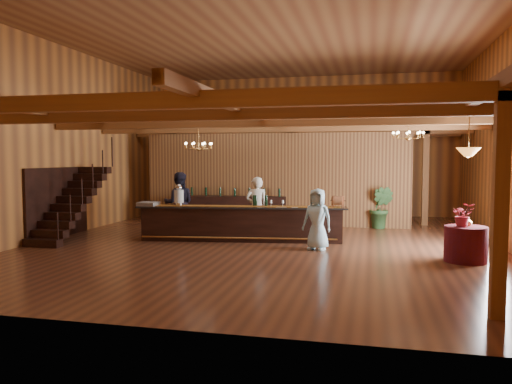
% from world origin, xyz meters
% --- Properties ---
extents(floor, '(14.00, 14.00, 0.00)m').
position_xyz_m(floor, '(0.00, 0.00, 0.00)').
color(floor, brown).
rests_on(floor, ground).
extents(ceiling, '(14.00, 14.00, 0.00)m').
position_xyz_m(ceiling, '(0.00, 0.00, 5.50)').
color(ceiling, '#96663B').
rests_on(ceiling, wall_back).
extents(wall_back, '(12.00, 0.10, 5.50)m').
position_xyz_m(wall_back, '(0.00, 7.00, 2.75)').
color(wall_back, '#C57B35').
rests_on(wall_back, floor).
extents(wall_front, '(12.00, 0.10, 5.50)m').
position_xyz_m(wall_front, '(0.00, -7.00, 2.75)').
color(wall_front, '#C57B35').
rests_on(wall_front, floor).
extents(wall_left, '(0.10, 14.00, 5.50)m').
position_xyz_m(wall_left, '(-6.00, 0.00, 2.75)').
color(wall_left, '#C57B35').
rests_on(wall_left, floor).
extents(wall_right, '(0.10, 14.00, 5.50)m').
position_xyz_m(wall_right, '(6.00, 0.00, 2.75)').
color(wall_right, '#C57B35').
rests_on(wall_right, floor).
extents(beam_grid, '(11.90, 13.90, 0.39)m').
position_xyz_m(beam_grid, '(0.00, 0.51, 3.24)').
color(beam_grid, '#965C2A').
rests_on(beam_grid, wall_left).
extents(support_posts, '(9.20, 10.20, 3.20)m').
position_xyz_m(support_posts, '(0.00, -0.50, 1.60)').
color(support_posts, '#965C2A').
rests_on(support_posts, floor).
extents(partition_wall, '(9.00, 0.18, 3.10)m').
position_xyz_m(partition_wall, '(-0.50, 3.50, 1.55)').
color(partition_wall, '#905F30').
rests_on(partition_wall, floor).
extents(window_right_back, '(0.12, 1.05, 1.75)m').
position_xyz_m(window_right_back, '(5.95, 1.00, 1.55)').
color(window_right_back, white).
rests_on(window_right_back, wall_right).
extents(staircase, '(1.00, 2.80, 2.00)m').
position_xyz_m(staircase, '(-5.45, -0.74, 1.00)').
color(staircase, black).
rests_on(staircase, floor).
extents(backroom_boxes, '(4.10, 0.60, 1.10)m').
position_xyz_m(backroom_boxes, '(-0.29, 5.50, 0.53)').
color(backroom_boxes, black).
rests_on(backroom_boxes, floor).
extents(tasting_bar, '(5.76, 1.48, 0.96)m').
position_xyz_m(tasting_bar, '(-0.72, 0.04, 0.48)').
color(tasting_bar, black).
rests_on(tasting_bar, floor).
extents(beverage_dispenser, '(0.26, 0.26, 0.60)m').
position_xyz_m(beverage_dispenser, '(-2.46, -0.15, 1.24)').
color(beverage_dispenser, silver).
rests_on(beverage_dispenser, tasting_bar).
extents(glass_rack_tray, '(0.50, 0.50, 0.10)m').
position_xyz_m(glass_rack_tray, '(-3.28, -0.35, 1.00)').
color(glass_rack_tray, gray).
rests_on(glass_rack_tray, tasting_bar).
extents(raffle_drum, '(0.34, 0.24, 0.30)m').
position_xyz_m(raffle_drum, '(1.87, 0.35, 1.13)').
color(raffle_drum, brown).
rests_on(raffle_drum, tasting_bar).
extents(bar_bottle_0, '(0.07, 0.07, 0.30)m').
position_xyz_m(bar_bottle_0, '(-0.40, 0.20, 1.10)').
color(bar_bottle_0, black).
rests_on(bar_bottle_0, tasting_bar).
extents(bar_bottle_1, '(0.07, 0.07, 0.30)m').
position_xyz_m(bar_bottle_1, '(-0.36, 0.20, 1.10)').
color(bar_bottle_1, black).
rests_on(bar_bottle_1, tasting_bar).
extents(bar_bottle_2, '(0.07, 0.07, 0.30)m').
position_xyz_m(bar_bottle_2, '(-0.07, 0.24, 1.10)').
color(bar_bottle_2, black).
rests_on(bar_bottle_2, tasting_bar).
extents(backbar_shelf, '(3.51, 1.03, 0.98)m').
position_xyz_m(backbar_shelf, '(-1.77, 3.15, 0.49)').
color(backbar_shelf, black).
rests_on(backbar_shelf, floor).
extents(round_table, '(0.90, 0.90, 0.78)m').
position_xyz_m(round_table, '(4.76, -1.51, 0.39)').
color(round_table, '#420E1F').
rests_on(round_table, floor).
extents(chandelier_left, '(0.80, 0.80, 0.74)m').
position_xyz_m(chandelier_left, '(-2.05, 0.33, 2.62)').
color(chandelier_left, '#C58F46').
rests_on(chandelier_left, beam_grid).
extents(chandelier_right, '(0.80, 0.80, 0.47)m').
position_xyz_m(chandelier_right, '(3.66, 0.78, 2.88)').
color(chandelier_right, '#C58F46').
rests_on(chandelier_right, beam_grid).
extents(pendant_lamp, '(0.52, 0.52, 0.90)m').
position_xyz_m(pendant_lamp, '(4.76, -1.51, 2.40)').
color(pendant_lamp, '#C58F46').
rests_on(pendant_lamp, beam_grid).
extents(bartender, '(0.72, 0.56, 1.74)m').
position_xyz_m(bartender, '(-0.44, 0.69, 0.87)').
color(bartender, white).
rests_on(bartender, floor).
extents(staff_second, '(1.08, 0.96, 1.85)m').
position_xyz_m(staff_second, '(-2.82, 0.73, 0.92)').
color(staff_second, black).
rests_on(staff_second, floor).
extents(guest, '(0.85, 0.67, 1.52)m').
position_xyz_m(guest, '(1.44, -0.80, 0.76)').
color(guest, '#B0E1F2').
rests_on(guest, floor).
extents(floor_plant, '(0.92, 0.84, 1.36)m').
position_xyz_m(floor_plant, '(3.05, 3.33, 0.68)').
color(floor_plant, '#2D562A').
rests_on(floor_plant, floor).
extents(table_flowers, '(0.52, 0.46, 0.52)m').
position_xyz_m(table_flowers, '(4.68, -1.56, 1.04)').
color(table_flowers, '#B02C3D').
rests_on(table_flowers, round_table).
extents(table_vase, '(0.19, 0.19, 0.33)m').
position_xyz_m(table_vase, '(4.80, -1.43, 0.95)').
color(table_vase, '#C58F46').
rests_on(table_vase, round_table).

